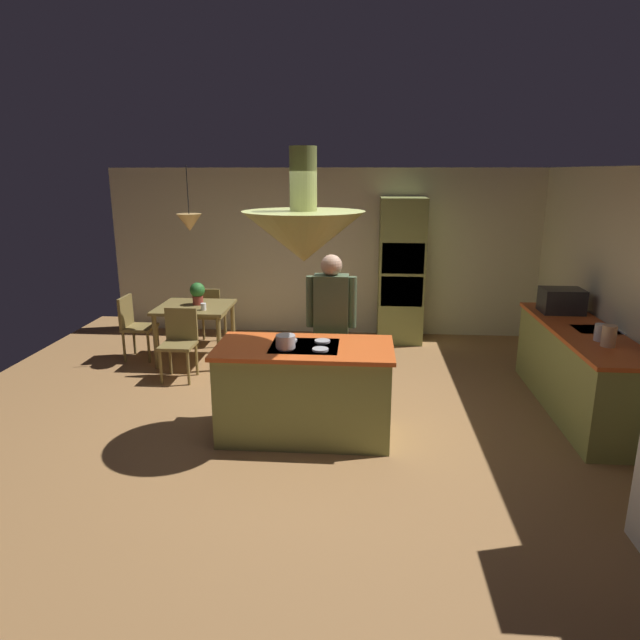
{
  "coord_description": "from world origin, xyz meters",
  "views": [
    {
      "loc": [
        0.54,
        -5.17,
        2.49
      ],
      "look_at": [
        0.1,
        0.4,
        1.0
      ],
      "focal_mm": 31.26,
      "sensor_mm": 36.0,
      "label": 1
    }
  ],
  "objects_px": {
    "dining_table": "(195,314)",
    "potted_plant_on_table": "(198,292)",
    "cup_on_table": "(203,307)",
    "microwave_on_counter": "(562,301)",
    "person_at_island": "(331,322)",
    "chair_facing_island": "(180,339)",
    "canister_flour": "(609,336)",
    "canister_sugar": "(601,332)",
    "chair_at_corner": "(134,323)",
    "kitchen_island": "(305,390)",
    "cooking_pot_on_cooktop": "(286,341)",
    "oven_tower": "(401,271)",
    "chair_by_back_wall": "(209,312)"
  },
  "relations": [
    {
      "from": "dining_table",
      "to": "microwave_on_counter",
      "type": "bearing_deg",
      "value": -7.38
    },
    {
      "from": "cooking_pot_on_cooktop",
      "to": "oven_tower",
      "type": "bearing_deg",
      "value": 69.52
    },
    {
      "from": "oven_tower",
      "to": "canister_sugar",
      "type": "height_order",
      "value": "oven_tower"
    },
    {
      "from": "cup_on_table",
      "to": "microwave_on_counter",
      "type": "distance_m",
      "value": 4.37
    },
    {
      "from": "oven_tower",
      "to": "dining_table",
      "type": "relative_size",
      "value": 2.24
    },
    {
      "from": "kitchen_island",
      "to": "chair_at_corner",
      "type": "bearing_deg",
      "value": 140.59
    },
    {
      "from": "chair_by_back_wall",
      "to": "chair_at_corner",
      "type": "bearing_deg",
      "value": 38.09
    },
    {
      "from": "dining_table",
      "to": "canister_sugar",
      "type": "height_order",
      "value": "canister_sugar"
    },
    {
      "from": "kitchen_island",
      "to": "potted_plant_on_table",
      "type": "height_order",
      "value": "potted_plant_on_table"
    },
    {
      "from": "chair_at_corner",
      "to": "potted_plant_on_table",
      "type": "distance_m",
      "value": 0.98
    },
    {
      "from": "kitchen_island",
      "to": "person_at_island",
      "type": "xyz_separation_m",
      "value": [
        0.21,
        0.69,
        0.5
      ]
    },
    {
      "from": "dining_table",
      "to": "chair_facing_island",
      "type": "bearing_deg",
      "value": -90.0
    },
    {
      "from": "kitchen_island",
      "to": "oven_tower",
      "type": "xyz_separation_m",
      "value": [
        1.1,
        3.24,
        0.61
      ]
    },
    {
      "from": "oven_tower",
      "to": "cooking_pot_on_cooktop",
      "type": "bearing_deg",
      "value": -110.48
    },
    {
      "from": "canister_sugar",
      "to": "chair_by_back_wall",
      "type": "bearing_deg",
      "value": 152.29
    },
    {
      "from": "canister_flour",
      "to": "cooking_pot_on_cooktop",
      "type": "bearing_deg",
      "value": -173.6
    },
    {
      "from": "microwave_on_counter",
      "to": "potted_plant_on_table",
      "type": "bearing_deg",
      "value": 171.63
    },
    {
      "from": "chair_at_corner",
      "to": "canister_sugar",
      "type": "height_order",
      "value": "canister_sugar"
    },
    {
      "from": "person_at_island",
      "to": "canister_sugar",
      "type": "height_order",
      "value": "person_at_island"
    },
    {
      "from": "kitchen_island",
      "to": "canister_flour",
      "type": "xyz_separation_m",
      "value": [
        2.84,
        0.21,
        0.55
      ]
    },
    {
      "from": "chair_by_back_wall",
      "to": "chair_facing_island",
      "type": "bearing_deg",
      "value": 90.0
    },
    {
      "from": "kitchen_island",
      "to": "chair_facing_island",
      "type": "xyz_separation_m",
      "value": [
        -1.7,
        1.43,
        0.05
      ]
    },
    {
      "from": "chair_facing_island",
      "to": "canister_sugar",
      "type": "bearing_deg",
      "value": -12.94
    },
    {
      "from": "chair_by_back_wall",
      "to": "cup_on_table",
      "type": "xyz_separation_m",
      "value": [
        0.19,
        -0.9,
        0.3
      ]
    },
    {
      "from": "kitchen_island",
      "to": "dining_table",
      "type": "bearing_deg",
      "value": 128.99
    },
    {
      "from": "chair_facing_island",
      "to": "potted_plant_on_table",
      "type": "distance_m",
      "value": 0.86
    },
    {
      "from": "person_at_island",
      "to": "chair_at_corner",
      "type": "xyz_separation_m",
      "value": [
        -2.77,
        1.41,
        -0.46
      ]
    },
    {
      "from": "cooking_pot_on_cooktop",
      "to": "chair_at_corner",
      "type": "bearing_deg",
      "value": 137.05
    },
    {
      "from": "chair_by_back_wall",
      "to": "oven_tower",
      "type": "bearing_deg",
      "value": -170.42
    },
    {
      "from": "chair_facing_island",
      "to": "oven_tower",
      "type": "bearing_deg",
      "value": 32.94
    },
    {
      "from": "chair_facing_island",
      "to": "canister_flour",
      "type": "xyz_separation_m",
      "value": [
        4.54,
        -1.22,
        0.5
      ]
    },
    {
      "from": "kitchen_island",
      "to": "chair_at_corner",
      "type": "xyz_separation_m",
      "value": [
        -2.56,
        2.1,
        0.05
      ]
    },
    {
      "from": "microwave_on_counter",
      "to": "cooking_pot_on_cooktop",
      "type": "relative_size",
      "value": 2.56
    },
    {
      "from": "person_at_island",
      "to": "potted_plant_on_table",
      "type": "bearing_deg",
      "value": 141.77
    },
    {
      "from": "kitchen_island",
      "to": "chair_facing_island",
      "type": "relative_size",
      "value": 1.93
    },
    {
      "from": "person_at_island",
      "to": "chair_facing_island",
      "type": "xyz_separation_m",
      "value": [
        -1.91,
        0.74,
        -0.46
      ]
    },
    {
      "from": "potted_plant_on_table",
      "to": "canister_sugar",
      "type": "bearing_deg",
      "value": -21.64
    },
    {
      "from": "chair_at_corner",
      "to": "canister_flour",
      "type": "bearing_deg",
      "value": -109.34
    },
    {
      "from": "kitchen_island",
      "to": "person_at_island",
      "type": "bearing_deg",
      "value": 73.09
    },
    {
      "from": "oven_tower",
      "to": "chair_facing_island",
      "type": "xyz_separation_m",
      "value": [
        -2.8,
        -1.81,
        -0.56
      ]
    },
    {
      "from": "potted_plant_on_table",
      "to": "dining_table",
      "type": "bearing_deg",
      "value": -110.89
    },
    {
      "from": "chair_by_back_wall",
      "to": "cooking_pot_on_cooktop",
      "type": "bearing_deg",
      "value": 117.96
    },
    {
      "from": "dining_table",
      "to": "potted_plant_on_table",
      "type": "bearing_deg",
      "value": 69.11
    },
    {
      "from": "chair_by_back_wall",
      "to": "cooking_pot_on_cooktop",
      "type": "xyz_separation_m",
      "value": [
        1.54,
        -2.9,
        0.48
      ]
    },
    {
      "from": "oven_tower",
      "to": "canister_flour",
      "type": "height_order",
      "value": "oven_tower"
    },
    {
      "from": "dining_table",
      "to": "person_at_island",
      "type": "relative_size",
      "value": 0.57
    },
    {
      "from": "kitchen_island",
      "to": "oven_tower",
      "type": "bearing_deg",
      "value": 71.26
    },
    {
      "from": "cup_on_table",
      "to": "microwave_on_counter",
      "type": "height_order",
      "value": "microwave_on_counter"
    },
    {
      "from": "chair_by_back_wall",
      "to": "cup_on_table",
      "type": "relative_size",
      "value": 9.67
    },
    {
      "from": "canister_flour",
      "to": "microwave_on_counter",
      "type": "xyz_separation_m",
      "value": [
        0.0,
        1.31,
        0.04
      ]
    }
  ]
}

